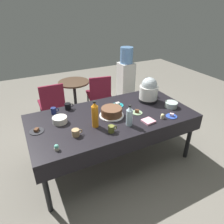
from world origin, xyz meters
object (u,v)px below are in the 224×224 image
Objects in this scene: coffee_mug_olive at (111,129)px; maroon_chair_right at (99,92)px; cupcake_berry at (94,107)px; water_cooler at (126,76)px; cupcake_vanilla at (154,94)px; cupcake_lemon at (57,147)px; coffee_mug_navy at (54,111)px; round_cafe_table at (75,92)px; maroon_chair_left at (52,102)px; soda_bottle_lime_soda at (147,86)px; dessert_plate_sage at (137,112)px; coffee_mug_tan at (76,133)px; dessert_plate_cobalt at (172,116)px; coffee_mug_black at (68,106)px; potluck_table at (112,119)px; frosted_layer_cake at (112,112)px; dessert_plate_charcoal at (37,131)px; dessert_plate_teal at (118,105)px; soda_bottle_orange_juice at (95,115)px; soda_bottle_water at (129,116)px; glass_salad_bowl at (171,105)px; cupcake_rose at (162,116)px; ceramic_snack_bowl at (60,120)px; slow_cooker at (149,90)px.

maroon_chair_right is at bearing 71.44° from coffee_mug_olive.
cupcake_berry is 0.05× the size of water_cooler.
maroon_chair_right reaches higher than cupcake_vanilla.
coffee_mug_navy is (0.15, 0.78, 0.01)m from cupcake_lemon.
maroon_chair_left is at bearing -155.79° from round_cafe_table.
soda_bottle_lime_soda is 0.23× the size of water_cooler.
coffee_mug_tan is (-0.91, -0.14, 0.03)m from dessert_plate_sage.
dessert_plate_cobalt is at bearing -103.92° from water_cooler.
maroon_chair_left is at bearing 94.56° from coffee_mug_black.
frosted_layer_cake is (-0.01, -0.01, 0.12)m from potluck_table.
frosted_layer_cake is 1.97× the size of dessert_plate_charcoal.
coffee_mug_tan is at bearing -132.66° from water_cooler.
soda_bottle_orange_juice is at bearing -143.55° from dessert_plate_teal.
soda_bottle_lime_soda is 1.54m from coffee_mug_tan.
soda_bottle_orange_juice is (-0.51, -0.37, 0.15)m from dessert_plate_teal.
maroon_chair_left is at bearing 123.83° from dessert_plate_teal.
soda_bottle_lime_soda is 1.02m from soda_bottle_water.
glass_salad_bowl is 1.20× the size of dessert_plate_cobalt.
cupcake_lemon is at bearing -113.36° from coffee_mug_black.
maroon_chair_left reaches higher than coffee_mug_navy.
coffee_mug_navy is 0.13× the size of maroon_chair_left.
soda_bottle_orange_juice is at bearing 121.05° from coffee_mug_olive.
soda_bottle_water is 0.38× the size of round_cafe_table.
coffee_mug_olive is 0.84m from coffee_mug_black.
potluck_table is 14.69× the size of dessert_plate_cobalt.
frosted_layer_cake is 0.67m from cupcake_rose.
potluck_table is 13.13× the size of dessert_plate_charcoal.
cupcake_berry is 0.60× the size of coffee_mug_olive.
coffee_mug_navy is (-1.51, 0.01, -0.09)m from soda_bottle_lime_soda.
soda_bottle_orange_juice reaches higher than ceramic_snack_bowl.
cupcake_lemon is 2.15m from maroon_chair_right.
soda_bottle_lime_soda is at bearing -53.63° from round_cafe_table.
maroon_chair_right is (0.40, 1.36, -0.32)m from frosted_layer_cake.
coffee_mug_black is at bearing 173.14° from cupcake_vanilla.
cupcake_vanilla is at bearing 16.74° from potluck_table.
maroon_chair_right is (0.94, 0.00, 0.00)m from maroon_chair_left.
potluck_table is at bearing -3.08° from dessert_plate_charcoal.
dessert_plate_charcoal is at bearing 164.53° from cupcake_rose.
dessert_plate_teal is 0.65m from soda_bottle_orange_juice.
cupcake_rose reaches higher than potluck_table.
dessert_plate_sage is 2.01m from water_cooler.
dessert_plate_teal reaches higher than round_cafe_table.
water_cooler reaches higher than dessert_plate_teal.
potluck_table is 0.69m from ceramic_snack_bowl.
coffee_mug_black is (-0.17, 0.59, -0.11)m from soda_bottle_orange_juice.
dessert_plate_charcoal is 1.89m from maroon_chair_right.
potluck_table is 1.77× the size of water_cooler.
slow_cooker is 1.67m from water_cooler.
dessert_plate_cobalt is at bearing -2.30° from coffee_mug_olive.
cupcake_lemon is at bearing -172.47° from glass_salad_bowl.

